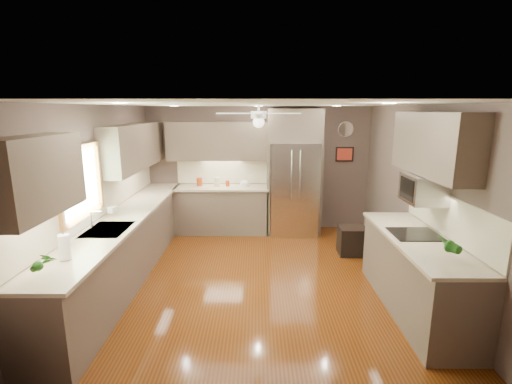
{
  "coord_description": "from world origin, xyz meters",
  "views": [
    {
      "loc": [
        -0.02,
        -5.01,
        2.43
      ],
      "look_at": [
        -0.04,
        0.6,
        1.18
      ],
      "focal_mm": 26.0,
      "sensor_mm": 36.0,
      "label": 1
    }
  ],
  "objects_px": {
    "soap_bottle": "(113,209)",
    "bowl": "(244,185)",
    "microwave": "(423,189)",
    "potted_plant_right": "(449,245)",
    "paper_towel": "(65,247)",
    "canister_c": "(217,182)",
    "canister_a": "(199,182)",
    "refrigerator": "(294,175)",
    "stool": "(352,240)",
    "potted_plant_left": "(43,262)",
    "canister_d": "(228,183)"
  },
  "relations": [
    {
      "from": "soap_bottle",
      "to": "bowl",
      "type": "height_order",
      "value": "soap_bottle"
    },
    {
      "from": "microwave",
      "to": "soap_bottle",
      "type": "bearing_deg",
      "value": 170.77
    },
    {
      "from": "potted_plant_right",
      "to": "paper_towel",
      "type": "height_order",
      "value": "potted_plant_right"
    },
    {
      "from": "potted_plant_right",
      "to": "microwave",
      "type": "height_order",
      "value": "microwave"
    },
    {
      "from": "microwave",
      "to": "potted_plant_right",
      "type": "bearing_deg",
      "value": -96.31
    },
    {
      "from": "paper_towel",
      "to": "soap_bottle",
      "type": "bearing_deg",
      "value": 94.44
    },
    {
      "from": "potted_plant_right",
      "to": "bowl",
      "type": "distance_m",
      "value": 4.26
    },
    {
      "from": "canister_c",
      "to": "microwave",
      "type": "xyz_separation_m",
      "value": [
        2.85,
        -2.75,
        0.45
      ]
    },
    {
      "from": "microwave",
      "to": "paper_towel",
      "type": "bearing_deg",
      "value": -166.68
    },
    {
      "from": "canister_a",
      "to": "paper_towel",
      "type": "relative_size",
      "value": 0.65
    },
    {
      "from": "soap_bottle",
      "to": "refrigerator",
      "type": "distance_m",
      "value": 3.46
    },
    {
      "from": "canister_a",
      "to": "bowl",
      "type": "height_order",
      "value": "canister_a"
    },
    {
      "from": "canister_c",
      "to": "refrigerator",
      "type": "height_order",
      "value": "refrigerator"
    },
    {
      "from": "stool",
      "to": "paper_towel",
      "type": "xyz_separation_m",
      "value": [
        -3.57,
        -2.52,
        0.84
      ]
    },
    {
      "from": "canister_a",
      "to": "potted_plant_left",
      "type": "relative_size",
      "value": 0.6
    },
    {
      "from": "soap_bottle",
      "to": "canister_c",
      "type": "bearing_deg",
      "value": 58.75
    },
    {
      "from": "soap_bottle",
      "to": "stool",
      "type": "height_order",
      "value": "soap_bottle"
    },
    {
      "from": "potted_plant_right",
      "to": "canister_d",
      "type": "bearing_deg",
      "value": 124.64
    },
    {
      "from": "paper_towel",
      "to": "canister_a",
      "type": "bearing_deg",
      "value": 78.1
    },
    {
      "from": "microwave",
      "to": "stool",
      "type": "xyz_separation_m",
      "value": [
        -0.42,
        1.58,
        -1.24
      ]
    },
    {
      "from": "refrigerator",
      "to": "potted_plant_left",
      "type": "bearing_deg",
      "value": -123.17
    },
    {
      "from": "soap_bottle",
      "to": "bowl",
      "type": "distance_m",
      "value": 2.76
    },
    {
      "from": "canister_c",
      "to": "soap_bottle",
      "type": "relative_size",
      "value": 0.93
    },
    {
      "from": "canister_d",
      "to": "refrigerator",
      "type": "xyz_separation_m",
      "value": [
        1.31,
        -0.07,
        0.19
      ]
    },
    {
      "from": "canister_d",
      "to": "soap_bottle",
      "type": "distance_m",
      "value": 2.57
    },
    {
      "from": "canister_d",
      "to": "potted_plant_right",
      "type": "distance_m",
      "value": 4.46
    },
    {
      "from": "potted_plant_left",
      "to": "potted_plant_right",
      "type": "xyz_separation_m",
      "value": [
        3.88,
        0.45,
        -0.0
      ]
    },
    {
      "from": "potted_plant_left",
      "to": "canister_a",
      "type": "bearing_deg",
      "value": 79.37
    },
    {
      "from": "canister_a",
      "to": "refrigerator",
      "type": "height_order",
      "value": "refrigerator"
    },
    {
      "from": "canister_c",
      "to": "soap_bottle",
      "type": "height_order",
      "value": "soap_bottle"
    },
    {
      "from": "canister_c",
      "to": "stool",
      "type": "xyz_separation_m",
      "value": [
        2.43,
        -1.18,
        -0.79
      ]
    },
    {
      "from": "canister_d",
      "to": "stool",
      "type": "height_order",
      "value": "canister_d"
    },
    {
      "from": "canister_a",
      "to": "potted_plant_left",
      "type": "xyz_separation_m",
      "value": [
        -0.78,
        -4.14,
        0.07
      ]
    },
    {
      "from": "canister_d",
      "to": "paper_towel",
      "type": "relative_size",
      "value": 0.42
    },
    {
      "from": "canister_c",
      "to": "potted_plant_left",
      "type": "relative_size",
      "value": 0.61
    },
    {
      "from": "canister_c",
      "to": "potted_plant_left",
      "type": "bearing_deg",
      "value": -105.41
    },
    {
      "from": "canister_d",
      "to": "stool",
      "type": "distance_m",
      "value": 2.63
    },
    {
      "from": "canister_c",
      "to": "canister_d",
      "type": "distance_m",
      "value": 0.21
    },
    {
      "from": "microwave",
      "to": "paper_towel",
      "type": "height_order",
      "value": "microwave"
    },
    {
      "from": "canister_a",
      "to": "paper_towel",
      "type": "xyz_separation_m",
      "value": [
        -0.79,
        -3.74,
        0.06
      ]
    },
    {
      "from": "canister_c",
      "to": "bowl",
      "type": "xyz_separation_m",
      "value": [
        0.55,
        -0.01,
        -0.07
      ]
    },
    {
      "from": "refrigerator",
      "to": "stool",
      "type": "bearing_deg",
      "value": -51.28
    },
    {
      "from": "canister_a",
      "to": "potted_plant_right",
      "type": "height_order",
      "value": "potted_plant_right"
    },
    {
      "from": "canister_c",
      "to": "refrigerator",
      "type": "distance_m",
      "value": 1.53
    },
    {
      "from": "refrigerator",
      "to": "microwave",
      "type": "height_order",
      "value": "refrigerator"
    },
    {
      "from": "soap_bottle",
      "to": "bowl",
      "type": "bearing_deg",
      "value": 48.91
    },
    {
      "from": "paper_towel",
      "to": "microwave",
      "type": "bearing_deg",
      "value": 13.32
    },
    {
      "from": "soap_bottle",
      "to": "microwave",
      "type": "relative_size",
      "value": 0.36
    },
    {
      "from": "canister_a",
      "to": "paper_towel",
      "type": "distance_m",
      "value": 3.82
    },
    {
      "from": "potted_plant_right",
      "to": "paper_towel",
      "type": "relative_size",
      "value": 1.07
    }
  ]
}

